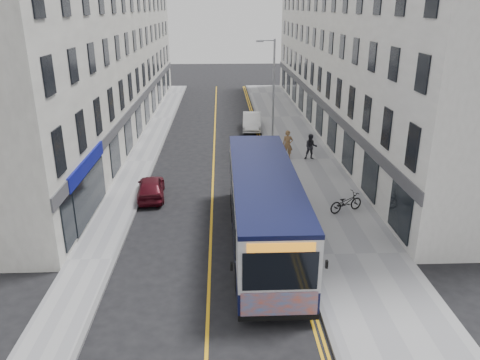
{
  "coord_description": "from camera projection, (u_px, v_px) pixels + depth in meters",
  "views": [
    {
      "loc": [
        0.56,
        -18.67,
        10.09
      ],
      "look_at": [
        1.5,
        4.04,
        1.6
      ],
      "focal_mm": 35.0,
      "sensor_mm": 36.0,
      "label": 1
    }
  ],
  "objects": [
    {
      "name": "terrace_west",
      "position": [
        103.0,
        53.0,
        38.02
      ],
      "size": [
        6.0,
        46.0,
        13.0
      ],
      "primitive_type": "cube",
      "color": "white",
      "rests_on": "ground"
    },
    {
      "name": "pavement_east",
      "position": [
        304.0,
        160.0,
        32.44
      ],
      "size": [
        4.5,
        64.0,
        0.12
      ],
      "primitive_type": "cube",
      "color": "#98999B",
      "rests_on": "ground"
    },
    {
      "name": "road_dbl_yellow_outer",
      "position": [
        268.0,
        161.0,
        32.36
      ],
      "size": [
        0.1,
        64.0,
        0.01
      ],
      "primitive_type": "cube",
      "color": "#EBA714",
      "rests_on": "ground"
    },
    {
      "name": "car_maroon",
      "position": [
        151.0,
        187.0,
        25.99
      ],
      "size": [
        1.83,
        3.78,
        1.24
      ],
      "primitive_type": "imported",
      "rotation": [
        0.0,
        0.0,
        3.24
      ],
      "color": "#4D0C17",
      "rests_on": "ground"
    },
    {
      "name": "pavement_west",
      "position": [
        141.0,
        162.0,
        32.0
      ],
      "size": [
        2.0,
        64.0,
        0.12
      ],
      "primitive_type": "cube",
      "color": "#98999B",
      "rests_on": "ground"
    },
    {
      "name": "bicycle",
      "position": [
        346.0,
        202.0,
        23.97
      ],
      "size": [
        2.05,
        1.4,
        1.02
      ],
      "primitive_type": "imported",
      "rotation": [
        0.0,
        0.0,
        1.98
      ],
      "color": "black",
      "rests_on": "pavement_east"
    },
    {
      "name": "road_centre_line",
      "position": [
        214.0,
        162.0,
        32.21
      ],
      "size": [
        0.12,
        64.0,
        0.01
      ],
      "primitive_type": "cube",
      "color": "#EBA714",
      "rests_on": "ground"
    },
    {
      "name": "kerb_east",
      "position": [
        271.0,
        160.0,
        32.35
      ],
      "size": [
        0.18,
        64.0,
        0.13
      ],
      "primitive_type": "cube",
      "color": "slate",
      "rests_on": "ground"
    },
    {
      "name": "pedestrian_near",
      "position": [
        288.0,
        145.0,
        32.16
      ],
      "size": [
        0.78,
        0.56,
        1.98
      ],
      "primitive_type": "imported",
      "rotation": [
        0.0,
        0.0,
        -0.12
      ],
      "color": "brown",
      "rests_on": "pavement_east"
    },
    {
      "name": "pedestrian_far",
      "position": [
        311.0,
        147.0,
        32.05
      ],
      "size": [
        0.92,
        0.75,
        1.76
      ],
      "primitive_type": "imported",
      "rotation": [
        0.0,
        0.0,
        -0.1
      ],
      "color": "black",
      "rests_on": "pavement_east"
    },
    {
      "name": "city_bus",
      "position": [
        264.0,
        205.0,
        20.45
      ],
      "size": [
        2.77,
        11.88,
        3.45
      ],
      "color": "black",
      "rests_on": "ground"
    },
    {
      "name": "car_white",
      "position": [
        252.0,
        121.0,
        40.36
      ],
      "size": [
        1.75,
        4.41,
        1.43
      ],
      "primitive_type": "imported",
      "rotation": [
        0.0,
        0.0,
        -0.06
      ],
      "color": "silver",
      "rests_on": "ground"
    },
    {
      "name": "streetlamp",
      "position": [
        272.0,
        93.0,
        32.71
      ],
      "size": [
        1.32,
        0.18,
        8.0
      ],
      "color": "#929499",
      "rests_on": "ground"
    },
    {
      "name": "road_dbl_yellow_inner",
      "position": [
        265.0,
        161.0,
        32.35
      ],
      "size": [
        0.1,
        64.0,
        0.01
      ],
      "primitive_type": "cube",
      "color": "#EBA714",
      "rests_on": "ground"
    },
    {
      "name": "terrace_east",
      "position": [
        352.0,
        52.0,
        38.81
      ],
      "size": [
        6.0,
        46.0,
        13.0
      ],
      "primitive_type": "cube",
      "color": "white",
      "rests_on": "ground"
    },
    {
      "name": "ground",
      "position": [
        210.0,
        245.0,
        20.98
      ],
      "size": [
        140.0,
        140.0,
        0.0
      ],
      "primitive_type": "plane",
      "color": "black",
      "rests_on": "ground"
    },
    {
      "name": "kerb_west",
      "position": [
        155.0,
        162.0,
        32.04
      ],
      "size": [
        0.18,
        64.0,
        0.13
      ],
      "primitive_type": "cube",
      "color": "slate",
      "rests_on": "ground"
    }
  ]
}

